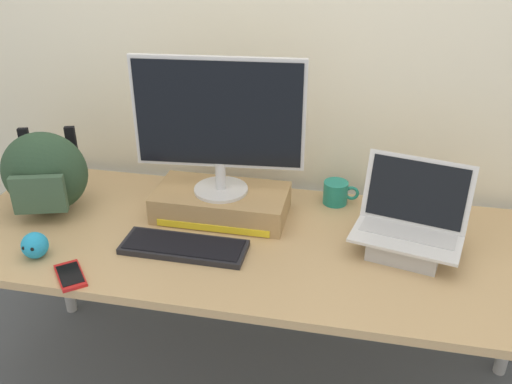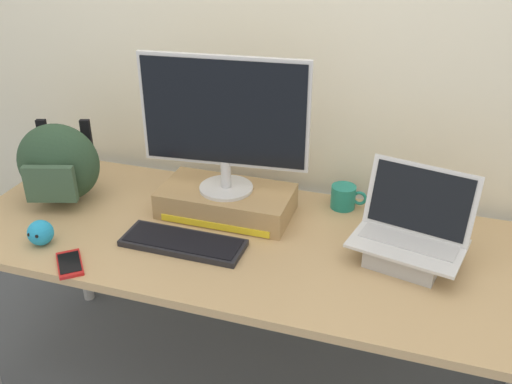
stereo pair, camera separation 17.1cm
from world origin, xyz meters
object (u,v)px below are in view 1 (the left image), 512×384
messenger_backpack (45,173)px  coffee_mug (336,193)px  cell_phone (70,275)px  plush_toy (35,245)px  external_keyboard (184,247)px  open_laptop (408,234)px  toner_box_yellow (221,203)px  desktop_monitor (219,122)px

messenger_backpack → coffee_mug: bearing=-2.4°
cell_phone → plush_toy: (-0.16, 0.08, 0.04)m
external_keyboard → open_laptop: bearing=11.9°
open_laptop → coffee_mug: (-0.25, 0.27, -0.02)m
external_keyboard → coffee_mug: bearing=42.7°
plush_toy → open_laptop: bearing=13.5°
toner_box_yellow → open_laptop: 0.66m
messenger_backpack → plush_toy: messenger_backpack is taller
external_keyboard → toner_box_yellow: bearing=76.3°
coffee_mug → desktop_monitor: bearing=-156.5°
external_keyboard → coffee_mug: (0.46, 0.42, 0.03)m
cell_phone → messenger_backpack: bearing=86.9°
desktop_monitor → coffee_mug: size_ratio=4.35×
desktop_monitor → cell_phone: 0.68m
external_keyboard → messenger_backpack: 0.60m
toner_box_yellow → external_keyboard: size_ratio=1.14×
desktop_monitor → messenger_backpack: desktop_monitor is taller
external_keyboard → cell_phone: (-0.30, -0.21, -0.01)m
toner_box_yellow → plush_toy: (-0.52, -0.38, -0.01)m
desktop_monitor → external_keyboard: size_ratio=1.41×
messenger_backpack → toner_box_yellow: bearing=-8.4°
plush_toy → external_keyboard: bearing=16.4°
messenger_backpack → cell_phone: size_ratio=2.16×
messenger_backpack → coffee_mug: messenger_backpack is taller
desktop_monitor → open_laptop: size_ratio=1.52×
open_laptop → messenger_backpack: messenger_backpack is taller
open_laptop → plush_toy: open_laptop is taller
coffee_mug → plush_toy: 1.07m
open_laptop → external_keyboard: bearing=-155.9°
toner_box_yellow → open_laptop: size_ratio=1.23×
external_keyboard → messenger_backpack: (-0.56, 0.15, 0.14)m
desktop_monitor → plush_toy: size_ratio=6.78×
messenger_backpack → external_keyboard: bearing=-32.2°
messenger_backpack → plush_toy: (0.11, -0.29, -0.11)m
open_laptop → coffee_mug: size_ratio=2.87×
cell_phone → plush_toy: 0.18m
desktop_monitor → open_laptop: 0.72m
coffee_mug → cell_phone: 0.99m
messenger_backpack → coffee_mug: (1.03, 0.27, -0.11)m
cell_phone → toner_box_yellow: bearing=12.8°
open_laptop → plush_toy: size_ratio=4.47×
open_laptop → cell_phone: size_ratio=2.41×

